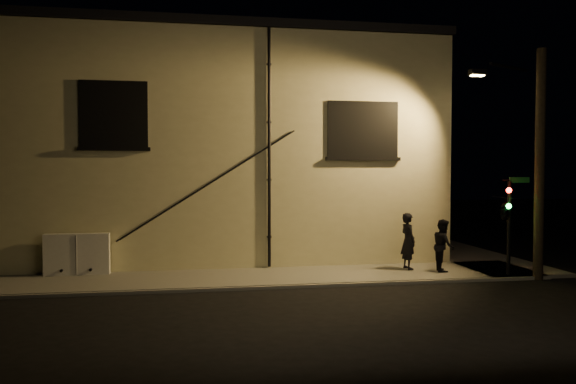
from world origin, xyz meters
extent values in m
plane|color=black|center=(0.00, 0.00, 0.00)|extent=(90.00, 90.00, 0.00)
cube|color=slate|center=(-3.00, 1.50, 0.06)|extent=(20.00, 3.00, 0.12)
cube|color=slate|center=(6.50, 8.00, 0.06)|extent=(3.00, 16.00, 0.12)
cube|color=beige|center=(-3.00, 9.00, 4.25)|extent=(16.00, 12.00, 8.50)
cube|color=black|center=(-3.00, 9.00, 8.65)|extent=(16.20, 12.20, 0.30)
cube|color=black|center=(-7.00, 2.98, 5.40)|extent=(2.20, 0.10, 2.20)
cube|color=black|center=(-7.00, 3.00, 5.40)|extent=(1.98, 0.05, 1.98)
cube|color=black|center=(1.60, 2.98, 5.00)|extent=(2.60, 0.10, 2.00)
cube|color=#A5B28C|center=(1.60, 3.00, 5.00)|extent=(2.38, 0.05, 1.78)
cylinder|color=black|center=(-1.80, 2.92, 4.31)|extent=(0.11, 0.11, 8.30)
cylinder|color=black|center=(-4.00, 2.95, 3.00)|extent=(5.96, 0.04, 3.75)
cylinder|color=black|center=(-3.88, 2.95, 3.06)|extent=(5.96, 0.04, 3.75)
cube|color=white|center=(-8.17, 2.70, 0.79)|extent=(2.05, 0.34, 1.35)
imported|color=black|center=(2.88, 1.83, 1.09)|extent=(0.55, 0.76, 1.95)
imported|color=black|center=(3.90, 1.25, 1.00)|extent=(0.87, 1.00, 1.76)
cylinder|color=black|center=(5.73, 0.30, 1.65)|extent=(0.12, 0.12, 3.05)
imported|color=black|center=(5.51, 0.18, 2.29)|extent=(0.49, 1.86, 0.74)
sphere|color=#FF140C|center=(5.53, 0.00, 2.89)|extent=(0.17, 0.17, 0.17)
sphere|color=#14FF3F|center=(5.53, 0.00, 2.39)|extent=(0.17, 0.17, 0.17)
cube|color=#0C4C1E|center=(6.08, 0.30, 3.22)|extent=(0.70, 0.03, 0.18)
cylinder|color=black|center=(6.55, -0.07, 3.71)|extent=(0.31, 0.31, 7.41)
cylinder|color=black|center=(5.75, 0.48, 6.90)|extent=(1.88, 1.02, 0.10)
cube|color=black|center=(4.95, 1.03, 6.79)|extent=(0.55, 0.28, 0.18)
cube|color=#FFC672|center=(4.95, 1.03, 6.69)|extent=(0.42, 0.20, 0.04)
camera|label=1|loc=(-4.49, -16.43, 3.55)|focal=35.00mm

